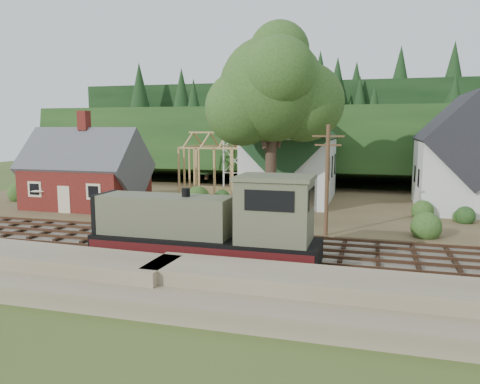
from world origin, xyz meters
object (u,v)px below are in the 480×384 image
(car_green, at_px, (42,201))
(patio_set, at_px, (42,189))
(locomotive, at_px, (212,228))
(car_blue, at_px, (192,215))

(car_green, bearing_deg, patio_set, -147.69)
(car_green, height_order, patio_set, patio_set)
(patio_set, bearing_deg, car_green, 131.18)
(locomotive, distance_m, car_green, 24.66)
(locomotive, xyz_separation_m, car_green, (-21.28, 12.38, -1.36))
(locomotive, relative_size, car_green, 3.66)
(car_green, distance_m, patio_set, 2.11)
(patio_set, bearing_deg, car_blue, -4.21)
(locomotive, bearing_deg, car_blue, 117.40)
(car_blue, distance_m, car_green, 16.25)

